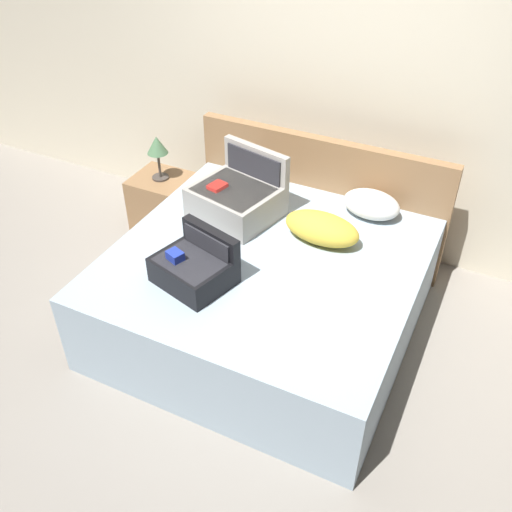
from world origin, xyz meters
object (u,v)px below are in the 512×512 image
object	(u,v)px
pillow_near_headboard	(322,228)
hard_case_medium	(194,267)
bed	(265,292)
hard_case_large	(237,198)
table_lamp	(157,148)
pillow_center_head	(371,204)
nightstand	(164,205)

from	to	relation	value
pillow_near_headboard	hard_case_medium	bearing A→B (deg)	-126.41
bed	hard_case_medium	world-z (taller)	hard_case_medium
hard_case_large	table_lamp	size ratio (longest dim) A/B	1.76
hard_case_large	hard_case_medium	xyz separation A→B (m)	(0.10, -0.72, -0.03)
hard_case_large	pillow_near_headboard	distance (m)	0.62
pillow_center_head	nightstand	world-z (taller)	pillow_center_head
table_lamp	bed	bearing A→B (deg)	-28.04
bed	hard_case_medium	xyz separation A→B (m)	(-0.27, -0.38, 0.39)
hard_case_medium	pillow_near_headboard	distance (m)	0.86
bed	nightstand	size ratio (longest dim) A/B	3.71
hard_case_large	table_lamp	distance (m)	0.88
pillow_center_head	table_lamp	world-z (taller)	table_lamp
bed	table_lamp	world-z (taller)	table_lamp
nightstand	bed	bearing A→B (deg)	-28.04
pillow_center_head	table_lamp	bearing A→B (deg)	-176.85
table_lamp	hard_case_medium	bearing A→B (deg)	-47.72
hard_case_large	table_lamp	world-z (taller)	hard_case_large
hard_case_medium	pillow_near_headboard	world-z (taller)	hard_case_medium
hard_case_medium	pillow_center_head	xyz separation A→B (m)	(0.71, 1.11, -0.02)
hard_case_large	pillow_center_head	bearing A→B (deg)	38.69
pillow_near_headboard	nightstand	distance (m)	1.53
bed	pillow_near_headboard	distance (m)	0.55
bed	table_lamp	distance (m)	1.43
nightstand	pillow_center_head	bearing A→B (deg)	3.15
pillow_near_headboard	nightstand	size ratio (longest dim) A/B	1.00
hard_case_large	hard_case_medium	distance (m)	0.73
pillow_center_head	table_lamp	xyz separation A→B (m)	(-1.63, -0.09, 0.09)
hard_case_large	pillow_center_head	size ratio (longest dim) A/B	1.59
hard_case_large	pillow_center_head	xyz separation A→B (m)	(0.81, 0.38, -0.05)
hard_case_medium	pillow_near_headboard	bearing A→B (deg)	69.30
nightstand	table_lamp	size ratio (longest dim) A/B	1.41
table_lamp	nightstand	bearing A→B (deg)	0.00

